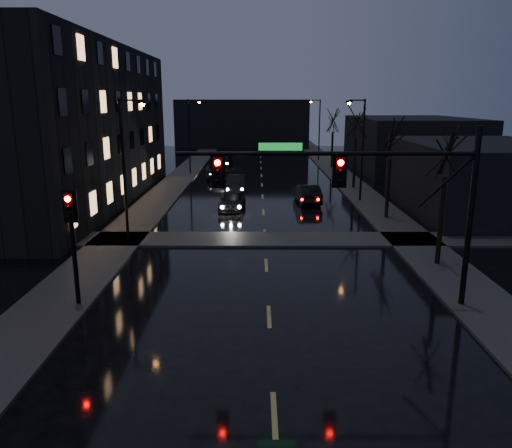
{
  "coord_description": "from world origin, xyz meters",
  "views": [
    {
      "loc": [
        -0.44,
        -9.33,
        7.9
      ],
      "look_at": [
        -0.49,
        9.56,
        3.2
      ],
      "focal_mm": 35.0,
      "sensor_mm": 36.0,
      "label": 1
    }
  ],
  "objects_px": {
    "oncoming_car_a": "(232,200)",
    "oncoming_car_d": "(223,161)",
    "oncoming_car_c": "(218,171)",
    "lead_car": "(307,194)",
    "oncoming_car_b": "(236,184)"
  },
  "relations": [
    {
      "from": "oncoming_car_a",
      "to": "oncoming_car_d",
      "type": "height_order",
      "value": "oncoming_car_a"
    },
    {
      "from": "oncoming_car_c",
      "to": "lead_car",
      "type": "relative_size",
      "value": 1.19
    },
    {
      "from": "oncoming_car_b",
      "to": "lead_car",
      "type": "height_order",
      "value": "oncoming_car_b"
    },
    {
      "from": "oncoming_car_c",
      "to": "lead_car",
      "type": "bearing_deg",
      "value": -63.66
    },
    {
      "from": "oncoming_car_d",
      "to": "lead_car",
      "type": "height_order",
      "value": "lead_car"
    },
    {
      "from": "oncoming_car_c",
      "to": "oncoming_car_d",
      "type": "relative_size",
      "value": 1.19
    },
    {
      "from": "oncoming_car_c",
      "to": "oncoming_car_d",
      "type": "distance_m",
      "value": 9.38
    },
    {
      "from": "oncoming_car_d",
      "to": "oncoming_car_c",
      "type": "bearing_deg",
      "value": -83.58
    },
    {
      "from": "lead_car",
      "to": "oncoming_car_a",
      "type": "bearing_deg",
      "value": 17.75
    },
    {
      "from": "oncoming_car_b",
      "to": "oncoming_car_c",
      "type": "bearing_deg",
      "value": 103.91
    },
    {
      "from": "oncoming_car_a",
      "to": "oncoming_car_c",
      "type": "relative_size",
      "value": 0.77
    },
    {
      "from": "lead_car",
      "to": "oncoming_car_c",
      "type": "bearing_deg",
      "value": -63.39
    },
    {
      "from": "lead_car",
      "to": "oncoming_car_d",
      "type": "bearing_deg",
      "value": -75.13
    },
    {
      "from": "oncoming_car_c",
      "to": "oncoming_car_b",
      "type": "bearing_deg",
      "value": -80.66
    },
    {
      "from": "oncoming_car_a",
      "to": "oncoming_car_c",
      "type": "distance_m",
      "value": 15.51
    }
  ]
}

